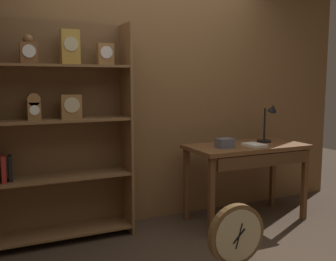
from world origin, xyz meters
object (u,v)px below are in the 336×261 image
(workbench, at_px, (248,155))
(round_clock_large, at_px, (236,236))
(desk_lamp, at_px, (269,121))
(toolbox_small, at_px, (225,143))
(bookshelf, at_px, (47,129))
(open_repair_manual, at_px, (255,145))

(workbench, distance_m, round_clock_large, 1.18)
(desk_lamp, relative_size, toolbox_small, 2.68)
(bookshelf, height_order, open_repair_manual, bookshelf)
(desk_lamp, bearing_deg, workbench, -167.17)
(round_clock_large, bearing_deg, toolbox_small, 63.28)
(bookshelf, distance_m, open_repair_manual, 1.99)
(toolbox_small, bearing_deg, round_clock_large, -116.72)
(bookshelf, bearing_deg, round_clock_large, -43.30)
(round_clock_large, bearing_deg, desk_lamp, 41.69)
(workbench, bearing_deg, open_repair_manual, -77.74)
(bookshelf, distance_m, round_clock_large, 1.83)
(bookshelf, xyz_separation_m, desk_lamp, (2.23, -0.23, -0.01))
(workbench, relative_size, open_repair_manual, 5.55)
(workbench, height_order, toolbox_small, toolbox_small)
(toolbox_small, relative_size, open_repair_manual, 0.71)
(workbench, relative_size, desk_lamp, 2.94)
(desk_lamp, distance_m, toolbox_small, 0.65)
(toolbox_small, height_order, open_repair_manual, toolbox_small)
(workbench, bearing_deg, desk_lamp, 12.83)
(desk_lamp, bearing_deg, round_clock_large, -138.31)
(bookshelf, relative_size, round_clock_large, 3.81)
(bookshelf, relative_size, open_repair_manual, 8.88)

